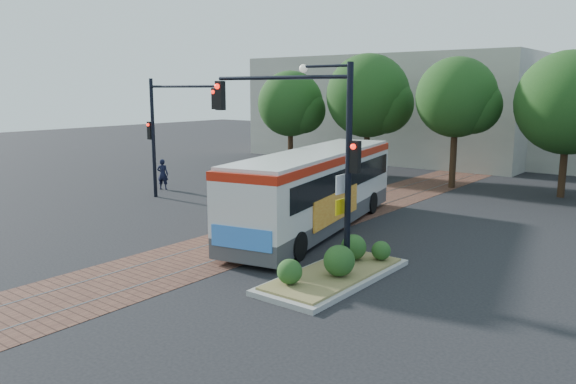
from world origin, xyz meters
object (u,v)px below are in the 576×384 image
at_px(city_bus, 317,186).
at_px(signal_pole_left, 167,122).
at_px(signal_pole_main, 313,135).
at_px(parked_car, 313,180).
at_px(traffic_island, 337,267).
at_px(officer, 163,174).

height_order(city_bus, signal_pole_left, signal_pole_left).
bearing_deg(signal_pole_left, signal_pole_main, -21.45).
bearing_deg(signal_pole_main, parked_car, 125.27).
bearing_deg(traffic_island, signal_pole_main, 174.64).
bearing_deg(parked_car, traffic_island, -137.12).
distance_m(officer, parked_car, 8.34).
xyz_separation_m(city_bus, parked_car, (-4.84, 6.60, -1.10)).
bearing_deg(signal_pole_left, parked_car, 54.72).
height_order(officer, parked_car, officer).
bearing_deg(officer, signal_pole_left, 114.15).
bearing_deg(parked_car, officer, 127.97).
xyz_separation_m(city_bus, officer, (-11.81, 2.02, -0.88)).
distance_m(signal_pole_main, officer, 16.47).
relative_size(signal_pole_left, parked_car, 1.39).
bearing_deg(city_bus, parked_car, 114.14).
bearing_deg(city_bus, officer, 158.17).
height_order(traffic_island, officer, officer).
relative_size(traffic_island, officer, 3.07).
bearing_deg(parked_car, signal_pole_left, 149.37).
distance_m(signal_pole_main, parked_car, 13.98).
relative_size(traffic_island, signal_pole_main, 0.87).
height_order(city_bus, signal_pole_main, signal_pole_main).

